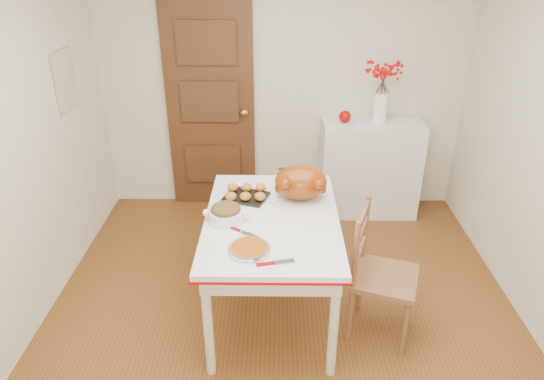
{
  "coord_description": "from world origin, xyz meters",
  "views": [
    {
      "loc": [
        -0.05,
        -2.61,
        2.46
      ],
      "look_at": [
        -0.08,
        0.29,
        0.99
      ],
      "focal_mm": 32.18,
      "sensor_mm": 36.0,
      "label": 1
    }
  ],
  "objects_px": {
    "kitchen_table": "(272,266)",
    "pumpkin_pie": "(249,248)",
    "turkey_platter": "(301,184)",
    "sideboard": "(369,168)",
    "chair_oak": "(385,275)"
  },
  "relations": [
    {
      "from": "kitchen_table",
      "to": "pumpkin_pie",
      "type": "relative_size",
      "value": 5.39
    },
    {
      "from": "pumpkin_pie",
      "to": "sideboard",
      "type": "bearing_deg",
      "value": 61.29
    },
    {
      "from": "sideboard",
      "to": "turkey_platter",
      "type": "relative_size",
      "value": 2.21
    },
    {
      "from": "chair_oak",
      "to": "pumpkin_pie",
      "type": "height_order",
      "value": "chair_oak"
    },
    {
      "from": "chair_oak",
      "to": "pumpkin_pie",
      "type": "distance_m",
      "value": 0.98
    },
    {
      "from": "sideboard",
      "to": "turkey_platter",
      "type": "bearing_deg",
      "value": -119.55
    },
    {
      "from": "sideboard",
      "to": "kitchen_table",
      "type": "distance_m",
      "value": 1.81
    },
    {
      "from": "pumpkin_pie",
      "to": "kitchen_table",
      "type": "bearing_deg",
      "value": 72.69
    },
    {
      "from": "pumpkin_pie",
      "to": "turkey_platter",
      "type": "bearing_deg",
      "value": 63.01
    },
    {
      "from": "kitchen_table",
      "to": "turkey_platter",
      "type": "xyz_separation_m",
      "value": [
        0.2,
        0.23,
        0.54
      ]
    },
    {
      "from": "kitchen_table",
      "to": "turkey_platter",
      "type": "height_order",
      "value": "turkey_platter"
    },
    {
      "from": "kitchen_table",
      "to": "turkey_platter",
      "type": "distance_m",
      "value": 0.62
    },
    {
      "from": "kitchen_table",
      "to": "turkey_platter",
      "type": "relative_size",
      "value": 3.13
    },
    {
      "from": "sideboard",
      "to": "pumpkin_pie",
      "type": "relative_size",
      "value": 3.8
    },
    {
      "from": "sideboard",
      "to": "chair_oak",
      "type": "relative_size",
      "value": 0.99
    }
  ]
}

